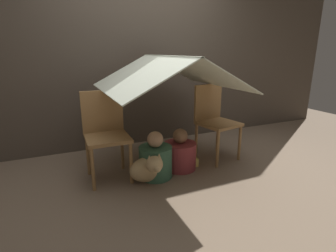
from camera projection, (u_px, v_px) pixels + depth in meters
name	position (u px, v px, depth m)	size (l,w,h in m)	color
ground_plane	(177.00, 176.00, 2.88)	(8.80, 8.80, 0.00)	#7A6651
wall_back	(139.00, 56.00, 3.62)	(7.00, 0.05, 2.50)	#4C4238
chair_left	(106.00, 131.00, 2.75)	(0.44, 0.44, 0.92)	olive
chair_right	(214.00, 118.00, 3.28)	(0.51, 0.51, 0.92)	olive
sheet_canopy	(168.00, 72.00, 2.79)	(1.37, 1.40, 0.36)	silver
person_front	(155.00, 160.00, 2.82)	(0.36, 0.36, 0.51)	#38664C
person_second	(180.00, 154.00, 3.02)	(0.37, 0.37, 0.48)	maroon
dog	(150.00, 168.00, 2.69)	(0.42, 0.37, 0.36)	tan
floor_cushion	(180.00, 161.00, 3.15)	(0.36, 0.29, 0.10)	#E5CC66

